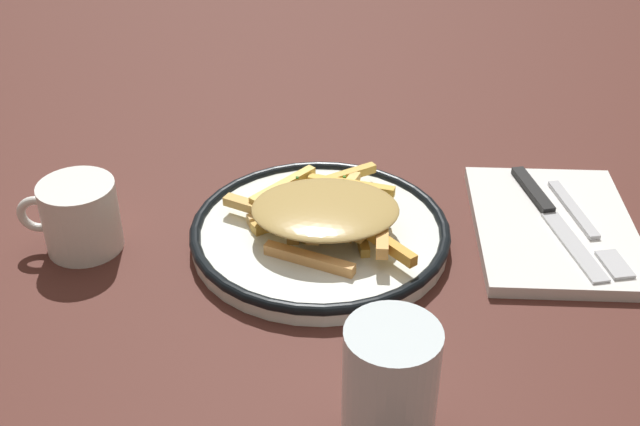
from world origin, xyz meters
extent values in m
plane|color=#4C251E|center=(0.00, 0.00, 0.00)|extent=(2.60, 2.60, 0.00)
cylinder|color=white|center=(0.00, 0.00, 0.01)|extent=(0.26, 0.26, 0.02)
torus|color=black|center=(0.00, 0.00, 0.02)|extent=(0.27, 0.27, 0.01)
cube|color=#E5BA58|center=(0.00, -0.01, 0.03)|extent=(0.08, 0.05, 0.01)
cube|color=#F0B251|center=(-0.02, -0.01, 0.02)|extent=(0.08, 0.07, 0.01)
cube|color=#EDBB66|center=(0.01, 0.01, 0.03)|extent=(0.02, 0.07, 0.01)
cube|color=gold|center=(0.01, -0.01, 0.04)|extent=(0.05, 0.07, 0.01)
cube|color=gold|center=(-0.01, -0.02, 0.02)|extent=(0.08, 0.01, 0.01)
cube|color=#E9A44F|center=(-0.06, 0.04, 0.04)|extent=(0.02, 0.06, 0.01)
cube|color=#E5AD4E|center=(-0.05, 0.02, 0.03)|extent=(0.04, 0.06, 0.01)
cube|color=#EBB247|center=(0.02, 0.00, 0.04)|extent=(0.05, 0.06, 0.01)
cube|color=#F2C75E|center=(0.04, -0.05, 0.04)|extent=(0.07, 0.07, 0.01)
cube|color=#E8C65A|center=(0.00, 0.00, 0.02)|extent=(0.07, 0.05, 0.01)
cube|color=gold|center=(-0.01, 0.01, 0.02)|extent=(0.07, 0.01, 0.01)
cube|color=gold|center=(-0.06, 0.05, 0.04)|extent=(0.06, 0.07, 0.01)
cube|color=#E3B44E|center=(0.04, -0.01, 0.02)|extent=(0.06, 0.07, 0.01)
cube|color=gold|center=(-0.04, 0.01, 0.02)|extent=(0.02, 0.09, 0.01)
cube|color=#E1B159|center=(0.02, -0.01, 0.02)|extent=(0.02, 0.08, 0.01)
cube|color=gold|center=(-0.04, -0.06, 0.03)|extent=(0.09, 0.04, 0.01)
cube|color=#F4B951|center=(0.00, 0.00, 0.02)|extent=(0.07, 0.05, 0.01)
cube|color=#F7C262|center=(-0.02, -0.04, 0.03)|extent=(0.05, 0.09, 0.01)
cube|color=#E5B165|center=(0.04, -0.02, 0.02)|extent=(0.07, 0.04, 0.01)
cube|color=gold|center=(0.03, -0.01, 0.02)|extent=(0.07, 0.05, 0.01)
cube|color=gold|center=(0.06, -0.01, 0.03)|extent=(0.08, 0.05, 0.01)
cube|color=#EAA156|center=(0.01, 0.06, 0.02)|extent=(0.09, 0.05, 0.01)
cube|color=#E1B258|center=(0.01, 0.00, 0.03)|extent=(0.04, 0.06, 0.01)
cube|color=gold|center=(-0.02, -0.08, 0.03)|extent=(0.08, 0.05, 0.01)
ellipsoid|color=tan|center=(-0.01, 0.01, 0.05)|extent=(0.15, 0.12, 0.01)
cube|color=#23692A|center=(0.00, -0.01, 0.05)|extent=(0.00, 0.00, 0.00)
cube|color=#31711B|center=(-0.03, -0.05, 0.05)|extent=(0.00, 0.00, 0.00)
cube|color=#2D7028|center=(0.04, -0.01, 0.05)|extent=(0.00, 0.00, 0.00)
cube|color=#225D2D|center=(0.01, 0.00, 0.05)|extent=(0.00, 0.00, 0.00)
cube|color=#2D6123|center=(-0.04, -0.01, 0.05)|extent=(0.00, 0.00, 0.00)
cube|color=#2D6236|center=(-0.01, 0.02, 0.05)|extent=(0.00, 0.00, 0.00)
cube|color=#297433|center=(0.01, 0.02, 0.05)|extent=(0.00, 0.00, 0.00)
cube|color=#2B5E1E|center=(0.02, -0.05, 0.05)|extent=(0.00, 0.00, 0.00)
cube|color=silver|center=(-0.25, -0.01, 0.01)|extent=(0.18, 0.24, 0.01)
cube|color=silver|center=(-0.27, -0.03, 0.02)|extent=(0.03, 0.11, 0.00)
cube|color=silver|center=(-0.29, 0.07, 0.02)|extent=(0.03, 0.05, 0.00)
cube|color=black|center=(-0.24, -0.07, 0.02)|extent=(0.03, 0.09, 0.01)
cube|color=silver|center=(-0.25, 0.03, 0.01)|extent=(0.04, 0.12, 0.00)
cylinder|color=silver|center=(-0.05, 0.25, 0.05)|extent=(0.07, 0.07, 0.10)
cylinder|color=white|center=(0.24, 0.00, 0.04)|extent=(0.08, 0.08, 0.07)
torus|color=white|center=(0.28, 0.00, 0.04)|extent=(0.04, 0.01, 0.04)
camera|label=1|loc=(0.02, 0.69, 0.49)|focal=45.90mm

